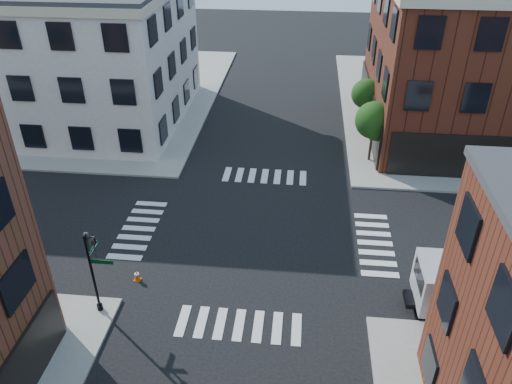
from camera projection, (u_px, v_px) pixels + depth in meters
The scene contains 8 objects.
ground at pixel (254, 236), 29.37m from camera, with size 120.00×120.00×0.00m, color black.
sidewalk_ne at pixel (508, 110), 45.23m from camera, with size 30.00×30.00×0.15m, color gray.
sidewalk_nw at pixel (64, 93), 48.84m from camera, with size 30.00×30.00×0.15m, color gray.
building_nw at pixel (48, 54), 41.57m from camera, with size 22.00×16.00×11.00m, color beige.
tree_near at pixel (375, 122), 35.45m from camera, with size 2.69×2.69×4.49m.
tree_far at pixel (367, 95), 40.67m from camera, with size 2.43×2.43×4.07m.
signal_pole at pixel (93, 264), 22.80m from camera, with size 1.29×1.24×4.60m.
traffic_cone at pixel (137, 276), 25.96m from camera, with size 0.39×0.39×0.62m.
Camera 1 is at (2.47, -23.39, 17.77)m, focal length 35.00 mm.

